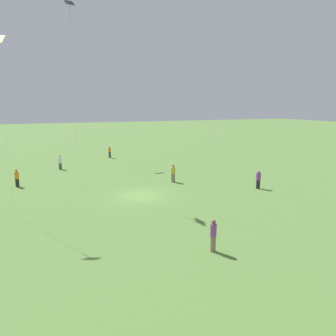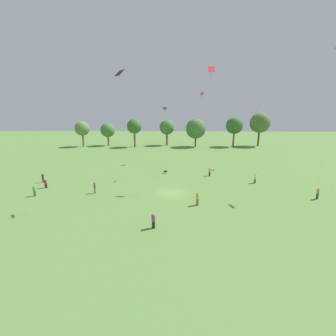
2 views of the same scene
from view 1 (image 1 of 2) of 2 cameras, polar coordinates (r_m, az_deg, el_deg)
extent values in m
plane|color=#5B843D|center=(28.99, -4.93, -4.82)|extent=(240.00, 240.00, 0.00)
cylinder|color=#333D5B|center=(49.86, -10.11, 2.28)|extent=(0.46, 0.46, 0.90)
cylinder|color=orange|center=(49.75, -10.14, 3.12)|extent=(0.54, 0.54, 0.56)
sphere|color=#A87A56|center=(49.70, -10.16, 3.58)|extent=(0.24, 0.24, 0.24)
cylinder|color=#232328|center=(32.34, 15.41, -2.75)|extent=(0.50, 0.50, 0.82)
cylinder|color=purple|center=(32.17, 15.48, -1.41)|extent=(0.59, 0.59, 0.73)
sphere|color=tan|center=(32.07, 15.53, -0.56)|extent=(0.24, 0.24, 0.24)
cylinder|color=#232328|center=(35.11, -24.77, -2.34)|extent=(0.35, 0.35, 0.79)
cylinder|color=orange|center=(34.96, -24.87, -1.15)|extent=(0.41, 0.41, 0.70)
sphere|color=#A87A56|center=(34.87, -24.93, -0.39)|extent=(0.24, 0.24, 0.24)
cylinder|color=#847056|center=(33.75, 0.89, -1.69)|extent=(0.54, 0.54, 0.92)
cylinder|color=gold|center=(33.59, 0.90, -0.38)|extent=(0.64, 0.64, 0.65)
sphere|color=brown|center=(33.50, 0.90, 0.36)|extent=(0.24, 0.24, 0.24)
cylinder|color=#847056|center=(18.46, 7.85, -12.94)|extent=(0.31, 0.31, 0.87)
cylinder|color=purple|center=(18.15, 7.91, -10.66)|extent=(0.36, 0.36, 0.71)
sphere|color=brown|center=(17.98, 7.96, -9.25)|extent=(0.24, 0.24, 0.24)
cylinder|color=#4C4C51|center=(42.47, -18.24, 0.29)|extent=(0.48, 0.48, 0.77)
cylinder|color=white|center=(42.34, -18.31, 1.30)|extent=(0.56, 0.56, 0.75)
sphere|color=#A87A56|center=(42.27, -18.35, 1.96)|extent=(0.24, 0.24, 0.24)
cube|color=black|center=(53.19, -16.80, 25.85)|extent=(1.30, 1.47, 0.77)
cylinder|color=red|center=(52.86, -16.71, 24.44)|extent=(0.04, 0.04, 1.95)
cylinder|color=silver|center=(51.42, -16.11, 14.02)|extent=(0.01, 0.01, 21.88)
cylinder|color=silver|center=(22.85, 7.23, 12.95)|extent=(0.01, 0.01, 17.40)
cylinder|color=silver|center=(33.10, -16.34, 13.48)|extent=(0.01, 0.01, 19.11)
cylinder|color=silver|center=(25.13, -26.31, 5.64)|extent=(0.01, 0.01, 12.06)
camera|label=2|loc=(50.04, 36.16, 14.24)|focal=24.00mm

